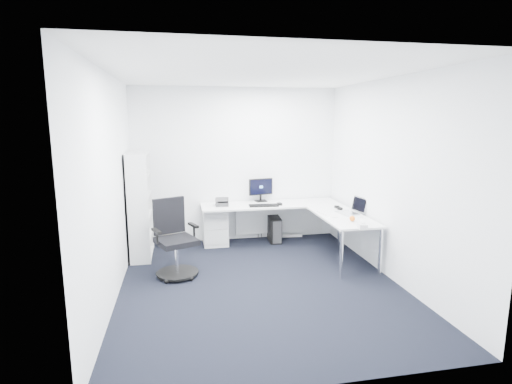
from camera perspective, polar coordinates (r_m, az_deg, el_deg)
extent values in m
plane|color=black|center=(5.42, 0.57, -13.05)|extent=(4.20, 4.20, 0.00)
plane|color=white|center=(5.00, 0.63, 16.63)|extent=(4.20, 4.20, 0.00)
cube|color=white|center=(7.09, -2.81, 3.85)|extent=(3.60, 0.02, 2.70)
cube|color=white|center=(3.05, 8.55, -5.01)|extent=(3.60, 0.02, 2.70)
cube|color=white|center=(5.00, -20.04, 0.49)|extent=(0.02, 4.20, 2.70)
cube|color=white|center=(5.68, 18.71, 1.68)|extent=(0.02, 4.20, 2.70)
cube|color=silver|center=(7.02, -5.86, -4.86)|extent=(0.41, 0.52, 0.64)
cube|color=black|center=(7.16, 2.63, -5.31)|extent=(0.23, 0.46, 0.44)
cube|color=#BEB6A2|center=(7.12, -12.27, -5.93)|extent=(0.21, 0.41, 0.37)
cube|color=silver|center=(7.49, 5.11, -6.21)|extent=(0.39, 0.10, 0.04)
cube|color=black|center=(6.74, 1.10, -1.93)|extent=(0.50, 0.20, 0.02)
cube|color=black|center=(6.85, 3.39, -1.71)|extent=(0.07, 0.11, 0.03)
cube|color=silver|center=(6.25, 10.13, -3.14)|extent=(0.20, 0.46, 0.01)
sphere|color=orange|center=(5.91, 13.59, -3.71)|extent=(0.08, 0.08, 0.08)
cube|color=silver|center=(5.57, 14.91, -4.68)|extent=(0.14, 0.22, 0.07)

